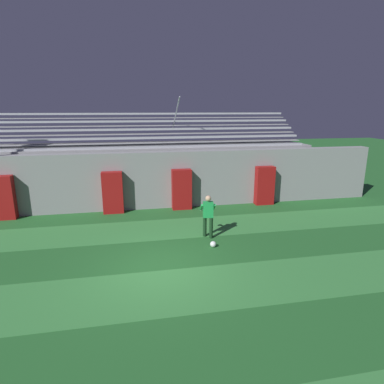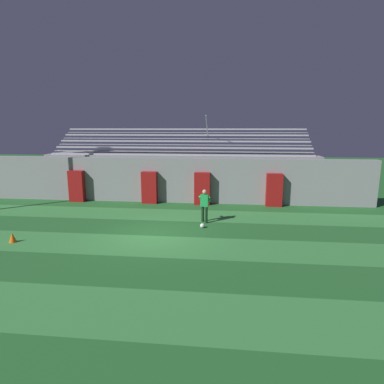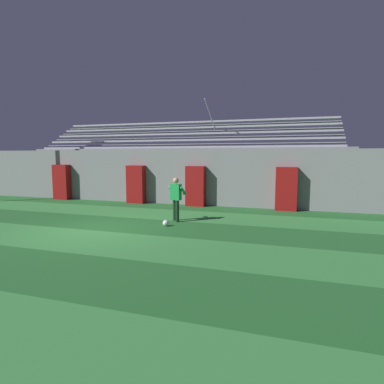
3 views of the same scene
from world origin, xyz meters
name	(u,v)px [view 2 (image 2 of 3)]	position (x,y,z in m)	size (l,w,h in m)	color
ground_plane	(155,235)	(0.00, 0.00, 0.00)	(80.00, 80.00, 0.00)	#236028
turf_stripe_near	(104,310)	(0.00, -6.00, 0.00)	(28.00, 2.34, 0.01)	#38843D
turf_stripe_mid	(148,245)	(0.00, -1.32, 0.00)	(28.00, 2.34, 0.01)	#38843D
turf_stripe_far	(168,215)	(0.00, 3.35, 0.00)	(28.00, 2.34, 0.01)	#38843D
back_wall	(177,180)	(0.00, 6.50, 1.40)	(24.00, 0.60, 2.80)	gray
padding_pillar_gate_left	(149,188)	(-1.65, 5.95, 0.99)	(0.95, 0.44, 1.98)	maroon
padding_pillar_gate_right	(202,189)	(1.65, 5.95, 0.99)	(0.95, 0.44, 1.98)	maroon
padding_pillar_far_left	(77,186)	(-6.39, 5.95, 0.99)	(0.95, 0.44, 1.98)	maroon
padding_pillar_far_right	(274,190)	(5.97, 5.95, 0.99)	(0.95, 0.44, 1.98)	maroon
bleacher_stand	(182,173)	(0.00, 8.84, 1.50)	(18.00, 4.05, 5.43)	gray
goalkeeper	(205,204)	(2.05, 2.17, 0.95)	(0.62, 0.61, 1.67)	#143319
soccer_ball	(202,226)	(2.02, 1.22, 0.11)	(0.22, 0.22, 0.22)	white
traffic_cone	(12,237)	(-5.64, -1.55, 0.21)	(0.30, 0.30, 0.42)	orange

